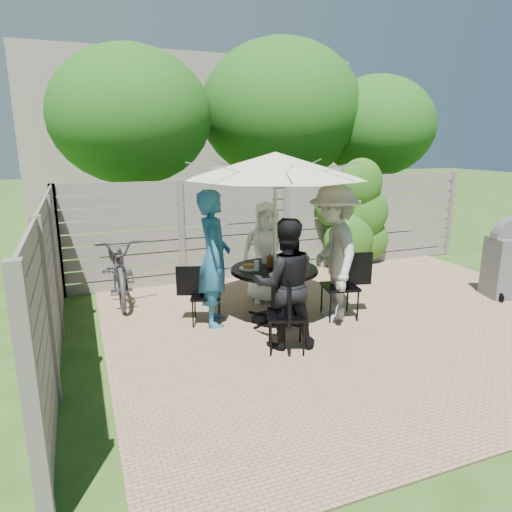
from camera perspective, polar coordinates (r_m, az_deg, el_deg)
name	(u,v)px	position (r m, az deg, el deg)	size (l,w,h in m)	color
backyard_envelope	(194,137)	(15.50, -7.72, 14.47)	(60.00, 60.00, 5.00)	#294A17
patio_table	(274,284)	(6.38, 2.29, -3.55)	(1.45, 1.45, 0.78)	black
umbrella	(275,165)	(6.09, 2.44, 11.27)	(2.96, 2.96, 2.35)	silver
chair_back	(265,282)	(7.37, 1.10, -3.30)	(0.55, 0.70, 0.91)	black
person_back	(266,253)	(7.10, 1.26, 0.42)	(0.78, 0.51, 1.60)	white
chair_left	(205,307)	(6.41, -6.34, -6.33)	(0.64, 0.51, 0.84)	black
person_left	(214,259)	(6.20, -5.27, -0.35)	(0.68, 0.45, 1.88)	#20608E
chair_front	(286,329)	(5.58, 3.81, -9.12)	(0.58, 0.71, 0.93)	black
person_front	(285,284)	(5.52, 3.66, -3.53)	(0.79, 0.61, 1.62)	black
chair_right	(340,299)	(6.68, 10.52, -5.28)	(0.73, 0.55, 0.96)	black
person_right	(333,253)	(6.45, 9.63, 0.35)	(1.25, 0.72, 1.94)	#9F9F9B
plate_back	(271,260)	(6.65, 1.83, -0.48)	(0.26, 0.26, 0.06)	white
plate_left	(249,267)	(6.26, -0.94, -1.40)	(0.26, 0.26, 0.06)	white
plate_front	(279,274)	(5.97, 2.85, -2.21)	(0.26, 0.26, 0.06)	white
plate_right	(300,265)	(6.37, 5.51, -1.19)	(0.26, 0.26, 0.06)	white
plate_extra	(291,272)	(6.05, 4.44, -1.99)	(0.24, 0.24, 0.06)	white
glass_back	(264,259)	(6.53, 1.05, -0.34)	(0.07, 0.07, 0.14)	silver
glass_left	(257,266)	(6.16, 0.08, -1.22)	(0.07, 0.07, 0.14)	silver
glass_front	(285,268)	(6.07, 3.68, -1.49)	(0.07, 0.07, 0.14)	silver
syrup_jug	(270,262)	(6.33, 1.71, -0.71)	(0.09, 0.09, 0.16)	#59280C
coffee_cup	(279,260)	(6.52, 2.88, -0.46)	(0.08, 0.08, 0.12)	#C6B293
bicycle	(119,267)	(7.62, -16.79, -1.28)	(0.71, 2.04, 1.07)	#333338
bbq_grill	(509,262)	(8.40, 29.10, -0.62)	(0.76, 0.65, 1.32)	#56555A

